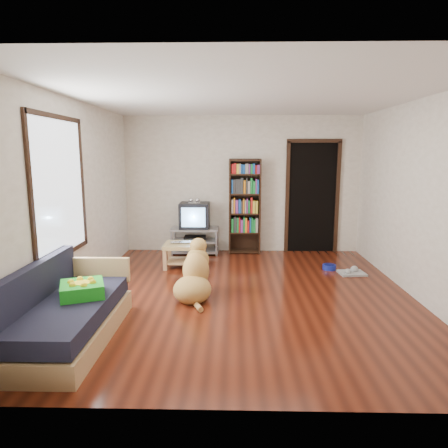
{
  "coord_description": "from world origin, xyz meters",
  "views": [
    {
      "loc": [
        -0.16,
        -5.2,
        1.9
      ],
      "look_at": [
        -0.3,
        0.43,
        0.9
      ],
      "focal_mm": 32.0,
      "sensor_mm": 36.0,
      "label": 1
    }
  ],
  "objects_px": {
    "dog_bowl": "(329,267)",
    "laptop": "(181,243)",
    "green_cushion": "(82,289)",
    "coffee_table": "(181,250)",
    "crt_tv": "(195,215)",
    "dog": "(195,276)",
    "grey_rag": "(352,273)",
    "tv_stand": "(195,240)",
    "bookshelf": "(245,201)",
    "sofa": "(66,315)"
  },
  "relations": [
    {
      "from": "tv_stand",
      "to": "dog",
      "type": "relative_size",
      "value": 0.92
    },
    {
      "from": "green_cushion",
      "to": "crt_tv",
      "type": "relative_size",
      "value": 0.74
    },
    {
      "from": "coffee_table",
      "to": "grey_rag",
      "type": "bearing_deg",
      "value": -7.44
    },
    {
      "from": "laptop",
      "to": "sofa",
      "type": "height_order",
      "value": "sofa"
    },
    {
      "from": "dog_bowl",
      "to": "bookshelf",
      "type": "bearing_deg",
      "value": 141.01
    },
    {
      "from": "laptop",
      "to": "dog_bowl",
      "type": "bearing_deg",
      "value": -8.78
    },
    {
      "from": "tv_stand",
      "to": "crt_tv",
      "type": "height_order",
      "value": "crt_tv"
    },
    {
      "from": "dog_bowl",
      "to": "bookshelf",
      "type": "distance_m",
      "value": 2.02
    },
    {
      "from": "dog_bowl",
      "to": "coffee_table",
      "type": "height_order",
      "value": "coffee_table"
    },
    {
      "from": "laptop",
      "to": "coffee_table",
      "type": "distance_m",
      "value": 0.14
    },
    {
      "from": "tv_stand",
      "to": "coffee_table",
      "type": "distance_m",
      "value": 0.92
    },
    {
      "from": "dog_bowl",
      "to": "crt_tv",
      "type": "xyz_separation_m",
      "value": [
        -2.33,
        1.05,
        0.7
      ]
    },
    {
      "from": "green_cushion",
      "to": "dog_bowl",
      "type": "distance_m",
      "value": 4.05
    },
    {
      "from": "tv_stand",
      "to": "bookshelf",
      "type": "distance_m",
      "value": 1.2
    },
    {
      "from": "coffee_table",
      "to": "dog",
      "type": "relative_size",
      "value": 0.56
    },
    {
      "from": "green_cushion",
      "to": "dog_bowl",
      "type": "height_order",
      "value": "green_cushion"
    },
    {
      "from": "dog_bowl",
      "to": "laptop",
      "type": "bearing_deg",
      "value": 178.08
    },
    {
      "from": "laptop",
      "to": "coffee_table",
      "type": "relative_size",
      "value": 0.62
    },
    {
      "from": "tv_stand",
      "to": "green_cushion",
      "type": "bearing_deg",
      "value": -103.72
    },
    {
      "from": "green_cushion",
      "to": "dog",
      "type": "xyz_separation_m",
      "value": [
        1.08,
        1.11,
        -0.2
      ]
    },
    {
      "from": "dog_bowl",
      "to": "dog",
      "type": "distance_m",
      "value": 2.51
    },
    {
      "from": "laptop",
      "to": "tv_stand",
      "type": "xyz_separation_m",
      "value": [
        0.15,
        0.94,
        -0.14
      ]
    },
    {
      "from": "dog_bowl",
      "to": "coffee_table",
      "type": "xyz_separation_m",
      "value": [
        -2.48,
        0.11,
        0.24
      ]
    },
    {
      "from": "dog_bowl",
      "to": "grey_rag",
      "type": "relative_size",
      "value": 0.55
    },
    {
      "from": "crt_tv",
      "to": "dog_bowl",
      "type": "bearing_deg",
      "value": -24.18
    },
    {
      "from": "grey_rag",
      "to": "dog",
      "type": "relative_size",
      "value": 0.41
    },
    {
      "from": "coffee_table",
      "to": "tv_stand",
      "type": "bearing_deg",
      "value": 80.69
    },
    {
      "from": "grey_rag",
      "to": "tv_stand",
      "type": "xyz_separation_m",
      "value": [
        -2.63,
        1.27,
        0.25
      ]
    },
    {
      "from": "green_cushion",
      "to": "dog_bowl",
      "type": "relative_size",
      "value": 1.95
    },
    {
      "from": "tv_stand",
      "to": "dog_bowl",
      "type": "bearing_deg",
      "value": -23.72
    },
    {
      "from": "grey_rag",
      "to": "coffee_table",
      "type": "distance_m",
      "value": 2.82
    },
    {
      "from": "green_cushion",
      "to": "laptop",
      "type": "xyz_separation_m",
      "value": [
        0.7,
        2.54,
        -0.08
      ]
    },
    {
      "from": "dog_bowl",
      "to": "crt_tv",
      "type": "bearing_deg",
      "value": 155.82
    },
    {
      "from": "bookshelf",
      "to": "dog",
      "type": "relative_size",
      "value": 1.84
    },
    {
      "from": "crt_tv",
      "to": "tv_stand",
      "type": "bearing_deg",
      "value": -90.0
    },
    {
      "from": "sofa",
      "to": "laptop",
      "type": "bearing_deg",
      "value": 72.96
    },
    {
      "from": "green_cushion",
      "to": "crt_tv",
      "type": "distance_m",
      "value": 3.62
    },
    {
      "from": "dog_bowl",
      "to": "grey_rag",
      "type": "xyz_separation_m",
      "value": [
        0.3,
        -0.25,
        -0.03
      ]
    },
    {
      "from": "green_cushion",
      "to": "bookshelf",
      "type": "bearing_deg",
      "value": 41.58
    },
    {
      "from": "crt_tv",
      "to": "bookshelf",
      "type": "distance_m",
      "value": 0.99
    },
    {
      "from": "laptop",
      "to": "dog",
      "type": "height_order",
      "value": "dog"
    },
    {
      "from": "green_cushion",
      "to": "sofa",
      "type": "bearing_deg",
      "value": -151.61
    },
    {
      "from": "green_cushion",
      "to": "coffee_table",
      "type": "distance_m",
      "value": 2.67
    },
    {
      "from": "dog_bowl",
      "to": "tv_stand",
      "type": "bearing_deg",
      "value": 156.28
    },
    {
      "from": "laptop",
      "to": "crt_tv",
      "type": "bearing_deg",
      "value": 74.33
    },
    {
      "from": "grey_rag",
      "to": "dog",
      "type": "height_order",
      "value": "dog"
    },
    {
      "from": "laptop",
      "to": "coffee_table",
      "type": "height_order",
      "value": "laptop"
    },
    {
      "from": "grey_rag",
      "to": "coffee_table",
      "type": "xyz_separation_m",
      "value": [
        -2.78,
        0.36,
        0.27
      ]
    },
    {
      "from": "crt_tv",
      "to": "sofa",
      "type": "distance_m",
      "value": 3.81
    },
    {
      "from": "laptop",
      "to": "crt_tv",
      "type": "height_order",
      "value": "crt_tv"
    }
  ]
}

